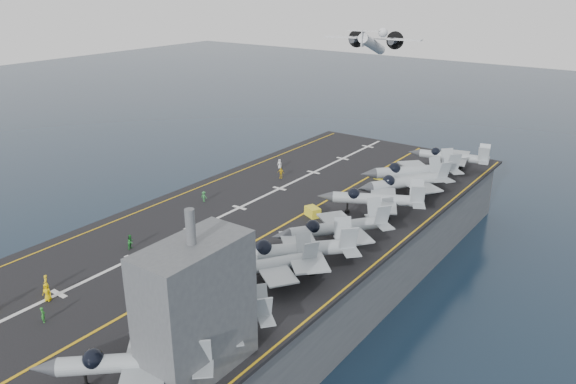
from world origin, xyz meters
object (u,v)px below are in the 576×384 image
Objects in this scene: tow_cart_a at (168,295)px; transport_plane at (372,44)px; island_superstructure at (195,293)px; fighter_jet_0 at (135,360)px.

tow_cart_a is 0.09× the size of transport_plane.
transport_plane reaches higher than island_superstructure.
island_superstructure reaches higher than tow_cart_a.
fighter_jet_0 is (-2.54, -4.73, -4.93)m from island_superstructure.
tow_cart_a is (-10.44, 6.08, -6.89)m from island_superstructure.
tow_cart_a is at bearing 126.18° from fighter_jet_0.
island_superstructure is 7.14× the size of tow_cart_a.
transport_plane reaches higher than tow_cart_a.
island_superstructure is at bearing -30.20° from tow_cart_a.
fighter_jet_0 is at bearing -73.53° from transport_plane.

